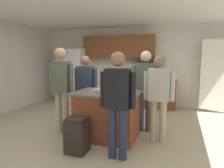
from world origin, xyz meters
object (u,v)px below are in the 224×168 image
(person_elder_center, at_px, (61,84))
(person_guest_by_door, at_px, (145,85))
(trash_bin, at_px, (77,135))
(glass_dark_ale, at_px, (104,91))
(microwave_over_range, at_px, (147,62))
(mug_ceramic_white, at_px, (129,91))
(person_guest_right, at_px, (86,86))
(glass_pilsner, at_px, (118,89))
(person_guest_left, at_px, (118,98))
(serving_tray, at_px, (103,90))
(kitchen_island, at_px, (107,115))
(person_host_foreground, at_px, (159,93))
(refrigerator, at_px, (73,76))

(person_elder_center, bearing_deg, person_guest_by_door, 19.19)
(trash_bin, bearing_deg, glass_dark_ale, 57.80)
(microwave_over_range, distance_m, mug_ceramic_white, 2.83)
(person_guest_right, height_order, glass_pilsner, person_guest_right)
(person_guest_left, height_order, trash_bin, person_guest_left)
(person_elder_center, xyz_separation_m, serving_tray, (0.89, 0.11, -0.10))
(microwave_over_range, xyz_separation_m, glass_pilsner, (-0.09, -2.82, -0.44))
(microwave_over_range, xyz_separation_m, trash_bin, (-0.59, -3.54, -1.15))
(microwave_over_range, bearing_deg, person_guest_by_door, -81.82)
(person_elder_center, bearing_deg, trash_bin, -47.14)
(microwave_over_range, bearing_deg, kitchen_island, -96.71)
(person_host_foreground, height_order, glass_pilsner, person_host_foreground)
(mug_ceramic_white, xyz_separation_m, glass_dark_ale, (-0.40, -0.27, 0.02))
(glass_pilsner, height_order, trash_bin, glass_pilsner)
(person_guest_left, xyz_separation_m, person_guest_by_door, (0.19, 1.36, 0.03))
(person_guest_left, xyz_separation_m, glass_dark_ale, (-0.40, 0.47, 0.02))
(mug_ceramic_white, relative_size, serving_tray, 0.30)
(person_guest_by_door, bearing_deg, mug_ceramic_white, 28.06)
(microwave_over_range, distance_m, person_guest_right, 2.53)
(microwave_over_range, height_order, person_guest_left, person_guest_left)
(trash_bin, bearing_deg, person_guest_right, 109.86)
(microwave_over_range, height_order, person_host_foreground, person_host_foreground)
(glass_dark_ale, xyz_separation_m, serving_tray, (-0.14, 0.30, -0.05))
(person_elder_center, bearing_deg, person_guest_left, -28.74)
(person_elder_center, height_order, glass_dark_ale, person_elder_center)
(microwave_over_range, bearing_deg, person_guest_left, -88.08)
(kitchen_island, relative_size, glass_pilsner, 8.19)
(glass_pilsner, distance_m, trash_bin, 1.13)
(microwave_over_range, distance_m, person_elder_center, 3.18)
(mug_ceramic_white, bearing_deg, person_elder_center, -177.06)
(microwave_over_range, distance_m, person_guest_left, 3.56)
(person_guest_by_door, distance_m, glass_dark_ale, 1.07)
(trash_bin, bearing_deg, kitchen_island, 70.70)
(person_host_foreground, xyz_separation_m, person_guest_right, (-1.71, 0.42, -0.01))
(serving_tray, bearing_deg, person_guest_left, -55.01)
(kitchen_island, xyz_separation_m, serving_tray, (-0.10, 0.04, 0.48))
(glass_pilsner, relative_size, serving_tray, 0.36)
(person_elder_center, xyz_separation_m, mug_ceramic_white, (1.43, 0.07, -0.07))
(serving_tray, bearing_deg, person_host_foreground, 4.94)
(glass_dark_ale, bearing_deg, person_guest_by_door, 56.15)
(serving_tray, bearing_deg, person_guest_by_door, 38.47)
(glass_pilsner, xyz_separation_m, glass_dark_ale, (-0.19, -0.23, -0.01))
(refrigerator, xyz_separation_m, microwave_over_range, (2.60, 0.12, 0.51))
(microwave_over_range, distance_m, person_host_foreground, 2.78)
(refrigerator, height_order, trash_bin, refrigerator)
(kitchen_island, distance_m, person_host_foreground, 1.10)
(person_guest_by_door, bearing_deg, glass_pilsner, 13.92)
(person_guest_left, distance_m, glass_dark_ale, 0.62)
(person_host_foreground, height_order, trash_bin, person_host_foreground)
(person_host_foreground, distance_m, mug_ceramic_white, 0.55)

